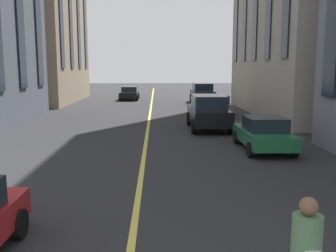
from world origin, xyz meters
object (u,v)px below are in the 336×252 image
object	(u,v)px
car_black_trailing	(129,93)
car_black_oncoming	(208,112)
car_grey_parked_a	(217,104)
car_green_near	(264,133)
car_black_mid	(202,93)

from	to	relation	value
car_black_trailing	car_black_oncoming	bearing A→B (deg)	-163.55
car_black_trailing	car_grey_parked_a	size ratio (longest dim) A/B	1.13
car_black_oncoming	car_black_trailing	world-z (taller)	car_black_oncoming
car_black_oncoming	car_black_trailing	distance (m)	20.25
car_grey_parked_a	car_green_near	world-z (taller)	same
car_black_mid	car_green_near	distance (m)	21.11
car_black_trailing	car_black_mid	xyz separation A→B (m)	(-3.77, -7.28, 0.27)
car_black_mid	car_green_near	bearing A→B (deg)	-180.00
car_grey_parked_a	car_green_near	size ratio (longest dim) A/B	1.00
car_black_trailing	car_black_mid	distance (m)	8.20
car_black_trailing	car_grey_parked_a	bearing A→B (deg)	-149.85
car_black_oncoming	car_black_trailing	bearing A→B (deg)	16.45
car_black_oncoming	car_grey_parked_a	size ratio (longest dim) A/B	1.21
car_green_near	car_black_mid	bearing A→B (deg)	0.00
car_grey_parked_a	car_black_mid	distance (m)	8.77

